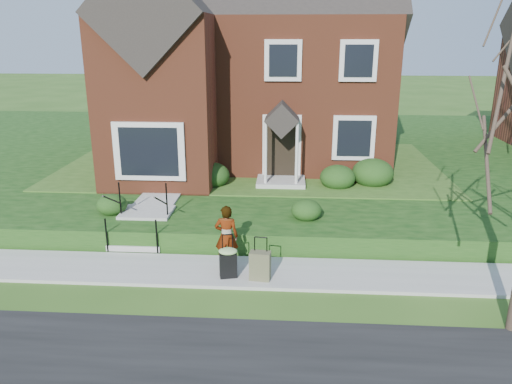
# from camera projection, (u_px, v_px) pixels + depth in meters

# --- Properties ---
(ground) EXTENTS (120.00, 120.00, 0.00)m
(ground) POSITION_uv_depth(u_px,v_px,m) (226.00, 273.00, 11.83)
(ground) COLOR #2D5119
(ground) RESTS_ON ground
(sidewalk) EXTENTS (60.00, 1.60, 0.08)m
(sidewalk) POSITION_uv_depth(u_px,v_px,m) (226.00, 271.00, 11.82)
(sidewalk) COLOR #9E9B93
(sidewalk) RESTS_ON ground
(terrace) EXTENTS (44.00, 20.00, 0.60)m
(terrace) POSITION_uv_depth(u_px,v_px,m) (347.00, 156.00, 21.85)
(terrace) COLOR #11350E
(terrace) RESTS_ON ground
(walkway) EXTENTS (1.20, 6.00, 0.06)m
(walkway) POSITION_uv_depth(u_px,v_px,m) (169.00, 185.00, 16.56)
(walkway) COLOR #9E9B93
(walkway) RESTS_ON terrace
(main_house) EXTENTS (10.40, 10.20, 9.40)m
(main_house) POSITION_uv_depth(u_px,v_px,m) (249.00, 38.00, 19.39)
(main_house) COLOR brown
(main_house) RESTS_ON terrace
(front_steps) EXTENTS (1.40, 2.02, 1.50)m
(front_steps) POSITION_uv_depth(u_px,v_px,m) (143.00, 224.00, 13.60)
(front_steps) COLOR #9E9B93
(front_steps) RESTS_ON ground
(foundation_shrubs) EXTENTS (9.72, 4.53, 0.97)m
(foundation_shrubs) POSITION_uv_depth(u_px,v_px,m) (253.00, 174.00, 16.28)
(foundation_shrubs) COLOR black
(foundation_shrubs) RESTS_ON terrace
(woman) EXTENTS (0.56, 0.37, 1.54)m
(woman) POSITION_uv_depth(u_px,v_px,m) (226.00, 236.00, 11.79)
(woman) COLOR #999999
(woman) RESTS_ON sidewalk
(suitcase_black) EXTENTS (0.50, 0.44, 1.04)m
(suitcase_black) POSITION_uv_depth(u_px,v_px,m) (228.00, 261.00, 11.35)
(suitcase_black) COLOR black
(suitcase_black) RESTS_ON sidewalk
(suitcase_olive) EXTENTS (0.50, 0.32, 1.01)m
(suitcase_olive) POSITION_uv_depth(u_px,v_px,m) (260.00, 266.00, 11.26)
(suitcase_olive) COLOR brown
(suitcase_olive) RESTS_ON sidewalk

